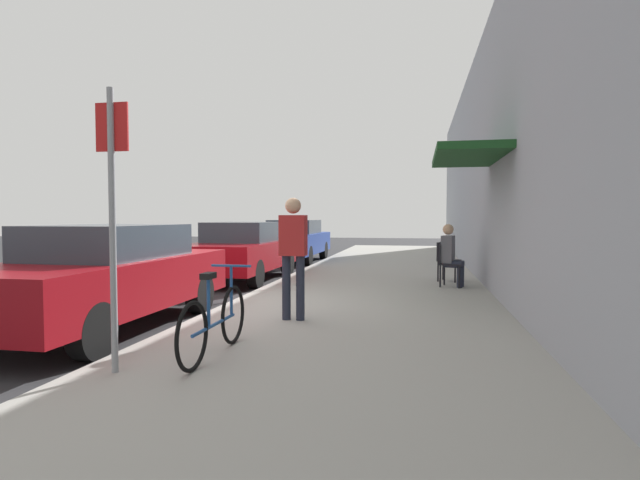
# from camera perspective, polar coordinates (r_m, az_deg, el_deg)

# --- Properties ---
(ground_plane) EXTENTS (60.00, 60.00, 0.00)m
(ground_plane) POSITION_cam_1_polar(r_m,az_deg,el_deg) (8.32, -11.46, -8.20)
(ground_plane) COLOR #2D2D30
(sidewalk_slab) EXTENTS (4.50, 32.00, 0.12)m
(sidewalk_slab) POSITION_cam_1_polar(r_m,az_deg,el_deg) (9.70, 5.69, -6.26)
(sidewalk_slab) COLOR #9E9B93
(sidewalk_slab) RESTS_ON ground_plane
(building_facade) EXTENTS (1.40, 32.00, 5.60)m
(building_facade) POSITION_cam_1_polar(r_m,az_deg,el_deg) (9.74, 20.15, 9.81)
(building_facade) COLOR #999EA8
(building_facade) RESTS_ON ground_plane
(parked_car_0) EXTENTS (1.80, 4.40, 1.44)m
(parked_car_0) POSITION_cam_1_polar(r_m,az_deg,el_deg) (7.56, -23.20, -3.71)
(parked_car_0) COLOR maroon
(parked_car_0) RESTS_ON ground_plane
(parked_car_1) EXTENTS (1.80, 4.40, 1.43)m
(parked_car_1) POSITION_cam_1_polar(r_m,az_deg,el_deg) (12.54, -8.75, -1.14)
(parked_car_1) COLOR maroon
(parked_car_1) RESTS_ON ground_plane
(parked_car_2) EXTENTS (1.80, 4.40, 1.45)m
(parked_car_2) POSITION_cam_1_polar(r_m,az_deg,el_deg) (17.56, -2.95, -0.01)
(parked_car_2) COLOR navy
(parked_car_2) RESTS_ON ground_plane
(parking_meter) EXTENTS (0.12, 0.10, 1.32)m
(parking_meter) POSITION_cam_1_polar(r_m,az_deg,el_deg) (10.32, -4.08, -1.10)
(parking_meter) COLOR slate
(parking_meter) RESTS_ON sidewalk_slab
(street_sign) EXTENTS (0.32, 0.06, 2.60)m
(street_sign) POSITION_cam_1_polar(r_m,az_deg,el_deg) (4.97, -22.42, 3.41)
(street_sign) COLOR gray
(street_sign) RESTS_ON sidewalk_slab
(bicycle_0) EXTENTS (0.46, 1.71, 0.90)m
(bicycle_0) POSITION_cam_1_polar(r_m,az_deg,el_deg) (5.35, -11.81, -9.01)
(bicycle_0) COLOR black
(bicycle_0) RESTS_ON sidewalk_slab
(cafe_chair_0) EXTENTS (0.54, 0.54, 0.87)m
(cafe_chair_0) POSITION_cam_1_polar(r_m,az_deg,el_deg) (10.73, 14.25, -2.44)
(cafe_chair_0) COLOR black
(cafe_chair_0) RESTS_ON sidewalk_slab
(seated_patron_0) EXTENTS (0.50, 0.45, 1.29)m
(seated_patron_0) POSITION_cam_1_polar(r_m,az_deg,el_deg) (10.71, 14.57, -1.42)
(seated_patron_0) COLOR #232838
(seated_patron_0) RESTS_ON sidewalk_slab
(cafe_chair_1) EXTENTS (0.56, 0.56, 0.87)m
(cafe_chair_1) POSITION_cam_1_polar(r_m,az_deg,el_deg) (11.64, 14.01, -2.05)
(cafe_chair_1) COLOR black
(cafe_chair_1) RESTS_ON sidewalk_slab
(pedestrian_standing) EXTENTS (0.36, 0.22, 1.70)m
(pedestrian_standing) POSITION_cam_1_polar(r_m,az_deg,el_deg) (6.99, -3.05, -0.94)
(pedestrian_standing) COLOR #232838
(pedestrian_standing) RESTS_ON sidewalk_slab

